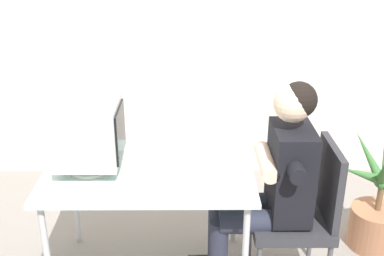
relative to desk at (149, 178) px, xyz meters
name	(u,v)px	position (x,y,z in m)	size (l,w,h in m)	color
desk	(149,178)	(0.00, 0.00, 0.00)	(1.18, 0.78, 0.74)	#B7B7BC
crt_monitor	(88,133)	(-0.32, -0.01, 0.29)	(0.36, 0.35, 0.40)	silver
keyboard	(149,167)	(0.00, -0.02, 0.08)	(0.17, 0.48, 0.03)	silver
office_chair	(303,209)	(0.89, -0.04, -0.18)	(0.46, 0.46, 0.90)	#4C4C51
person_seated	(272,179)	(0.70, -0.04, 0.01)	(0.69, 0.56, 1.26)	black
potted_plant	(378,209)	(1.48, 0.28, -0.39)	(0.69, 0.62, 0.79)	#9E6647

